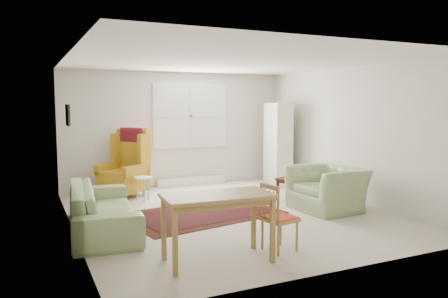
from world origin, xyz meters
name	(u,v)px	position (x,y,z in m)	size (l,w,h in m)	color
room	(227,137)	(0.02, 0.21, 1.26)	(5.04, 5.54, 2.51)	beige
rug	(201,213)	(-0.48, 0.17, 0.01)	(2.49, 1.60, 0.02)	black
sofa	(103,199)	(-2.10, -0.08, 0.45)	(2.25, 0.88, 0.91)	#8BA56E
armchair	(327,184)	(1.60, -0.46, 0.44)	(1.14, 0.99, 0.88)	#8BA56E
wingback_chair	(122,163)	(-1.36, 2.08, 0.67)	(0.77, 0.82, 1.34)	#B1851B
coffee_table	(294,189)	(1.49, 0.38, 0.22)	(0.53, 0.53, 0.43)	#3B1D12
stool	(143,189)	(-1.09, 1.55, 0.23)	(0.34, 0.34, 0.46)	white
cabinet	(278,144)	(2.10, 1.93, 0.91)	(0.38, 0.73, 1.83)	white
desk	(218,228)	(-1.11, -1.93, 0.40)	(1.25, 0.63, 0.79)	olive
desk_chair	(280,217)	(-0.26, -1.90, 0.43)	(0.37, 0.37, 0.85)	olive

